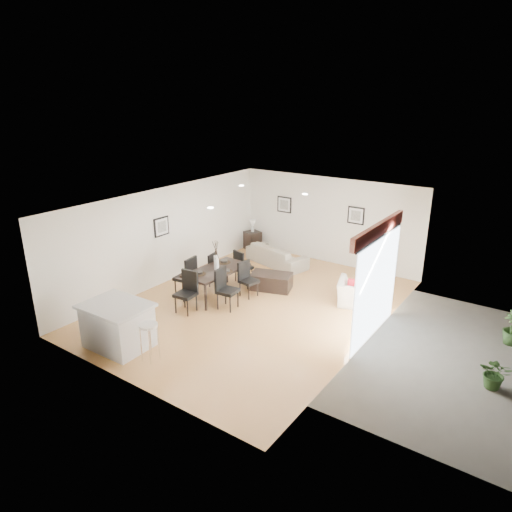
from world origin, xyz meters
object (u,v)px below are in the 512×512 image
Objects in this scene: dining_chair_foot at (241,265)px; sofa at (277,255)px; dining_chair_efar at (247,277)px; dining_chair_head at (188,289)px; coffee_table at (271,281)px; bar_stool at (149,329)px; side_table at (253,240)px; dining_table at (217,272)px; dining_chair_wnear at (188,274)px; armchair at (359,293)px; dining_chair_enear at (224,286)px; dining_chair_wfar at (210,267)px; kitchen_island at (118,325)px.

sofa is at bearing -78.06° from dining_chair_foot.
dining_chair_head is at bearing 166.42° from dining_chair_efar.
bar_stool is at bearing -108.17° from coffee_table.
dining_chair_efar is 0.92m from dining_chair_foot.
sofa is 1.68m from side_table.
dining_chair_head reaches higher than dining_chair_foot.
dining_table is 1.70× the size of dining_chair_wnear.
sofa is 2.03× the size of armchair.
dining_chair_wnear reaches higher than dining_chair_head.
side_table is (-2.09, 4.15, -0.27)m from dining_chair_enear.
dining_chair_efar is at bearing 148.39° from dining_chair_foot.
dining_chair_wfar is at bearing 112.90° from bar_stool.
sofa is 1.93× the size of dining_chair_wnear.
dining_chair_wnear is 1.14× the size of dining_chair_foot.
dining_chair_foot is 0.67× the size of kitchen_island.
sofa is at bearing 156.36° from dining_chair_wfar.
dining_chair_head is 5.02m from side_table.
dining_chair_head reaches higher than dining_chair_wfar.
dining_table is 0.80m from dining_chair_wfar.
dining_chair_wnear is 1.33× the size of bar_stool.
dining_chair_wfar reaches higher than bar_stool.
dining_chair_wnear is 1.04× the size of dining_chair_enear.
dining_table is at bearing 105.87° from bar_stool.
sofa reaches higher than coffee_table.
armchair reaches higher than side_table.
dining_table reaches higher than sofa.
dining_chair_wnear reaches higher than dining_chair_efar.
dining_chair_wnear is 4.22m from side_table.
sofa is 1.13× the size of dining_table.
dining_chair_efar is 3.86m from side_table.
dining_chair_head is at bearing 103.62° from dining_chair_foot.
side_table is at bearing -41.08° from armchair.
dining_table is 2.92× the size of side_table.
armchair is (3.29, -1.34, 0.03)m from sofa.
bar_stool is at bearing 22.30° from dining_chair_wnear.
dining_chair_head reaches higher than sofa.
dining_chair_wfar is 0.66× the size of kitchen_island.
dining_chair_wfar is 1.68m from dining_chair_head.
dining_chair_head is at bearing -73.15° from side_table.
armchair is 0.56× the size of dining_table.
dining_chair_head reaches higher than armchair.
dining_table is at bearing 104.34° from dining_chair_foot.
armchair is 5.23m from side_table.
dining_chair_enear is at bearing 74.68° from kitchen_island.
coffee_table is at bearing -13.49° from dining_chair_efar.
coffee_table is (1.56, 1.62, -0.38)m from dining_chair_wnear.
dining_chair_foot reaches higher than dining_chair_efar.
dining_chair_wfar is 0.90m from dining_chair_foot.
dining_chair_head reaches higher than bar_stool.
dining_chair_foot is at bearing 84.27° from dining_chair_head.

